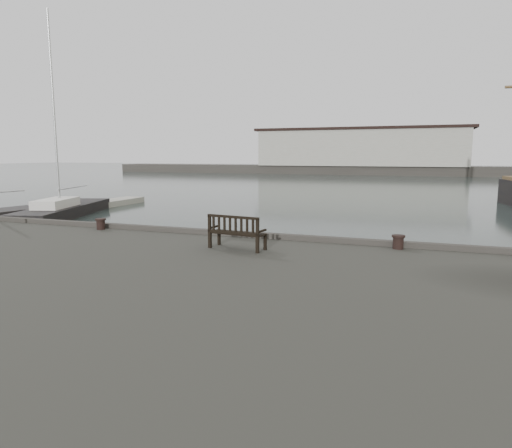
# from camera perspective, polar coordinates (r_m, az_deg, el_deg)

# --- Properties ---
(ground) EXTENTS (400.00, 400.00, 0.00)m
(ground) POSITION_cam_1_polar(r_m,az_deg,el_deg) (16.93, -1.45, -6.69)
(ground) COLOR black
(ground) RESTS_ON ground
(pontoon) EXTENTS (2.00, 24.00, 0.50)m
(pontoon) POSITION_cam_1_polar(r_m,az_deg,el_deg) (36.45, -25.64, 1.13)
(pontoon) COLOR #A7A49A
(pontoon) RESTS_ON ground
(breakwater) EXTENTS (140.00, 9.50, 12.20)m
(breakwater) POSITION_cam_1_polar(r_m,az_deg,el_deg) (107.70, 14.63, 8.27)
(breakwater) COLOR #383530
(breakwater) RESTS_ON ground
(bench) EXTENTS (1.88, 0.87, 1.04)m
(bench) POSITION_cam_1_polar(r_m,az_deg,el_deg) (14.23, -2.42, -1.83)
(bench) COLOR black
(bench) RESTS_ON quay
(bollard_left) EXTENTS (0.53, 0.53, 0.43)m
(bollard_left) POSITION_cam_1_polar(r_m,az_deg,el_deg) (19.00, -18.84, -0.00)
(bollard_left) COLOR black
(bollard_left) RESTS_ON quay
(bollard_right) EXTENTS (0.47, 0.47, 0.43)m
(bollard_right) POSITION_cam_1_polar(r_m,az_deg,el_deg) (14.94, 17.35, -2.17)
(bollard_right) COLOR black
(bollard_right) RESTS_ON quay
(yacht_c) EXTENTS (5.97, 11.54, 14.90)m
(yacht_c) POSITION_cam_1_polar(r_m,az_deg,el_deg) (36.34, -22.86, 1.27)
(yacht_c) COLOR black
(yacht_c) RESTS_ON ground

